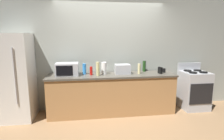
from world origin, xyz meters
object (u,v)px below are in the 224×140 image
Objects in this scene: bottle_spray_cleaner at (84,69)px; bottle_hand_soap at (139,69)px; microwave at (67,69)px; mug_black at (164,70)px; bottle_wine at (144,66)px; refrigerator at (14,77)px; cordless_phone at (160,70)px; stove_range at (194,90)px; toaster_oven at (122,69)px; bottle_vinegar at (98,69)px; bottle_hot_sauce at (91,71)px; paper_towel_roll at (104,68)px.

bottle_hand_soap is at bearing -5.33° from bottle_spray_cleaner.
microwave is 2.21m from mug_black.
bottle_wine reaches higher than mug_black.
cordless_phone is at bearing -1.08° from refrigerator.
refrigerator is 1.08m from microwave.
stove_range is at bearing 0.14° from bottle_hand_soap.
bottle_spray_cleaner reaches higher than bottle_hand_soap.
refrigerator reaches higher than cordless_phone.
mug_black is (2.21, 0.01, -0.09)m from microwave.
refrigerator is 4.07m from stove_range.
bottle_vinegar reaches higher than toaster_oven.
cordless_phone is (2.07, -0.11, -0.06)m from microwave.
microwave is at bearing -173.93° from bottle_wine.
mug_black is at bearing 175.74° from stove_range.
bottle_hot_sauce is at bearing -32.68° from bottle_spray_cleaner.
refrigerator is 1.88m from paper_towel_roll.
microwave is at bearing -179.77° from mug_black.
stove_range is at bearing -11.38° from bottle_wine.
mug_black is at bearing -0.19° from toaster_oven.
bottle_vinegar reaches higher than bottle_spray_cleaner.
refrigerator is at bearing -178.47° from paper_towel_roll.
bottle_wine is 1.13× the size of bottle_hand_soap.
bottle_hot_sauce is at bearing 178.91° from bottle_hand_soap.
toaster_oven reaches higher than bottle_hot_sauce.
bottle_vinegar is 3.15× the size of mug_black.
bottle_wine reaches higher than bottle_hand_soap.
paper_towel_roll is 1.41m from mug_black.
bottle_vinegar reaches higher than stove_range.
toaster_oven is 3.60× the size of mug_black.
bottle_hot_sauce is (0.15, -0.09, -0.03)m from bottle_spray_cleaner.
cordless_phone reaches higher than mug_black.
cordless_phone is at bearing -6.68° from bottle_hand_soap.
bottle_wine reaches higher than toaster_oven.
microwave reaches higher than toaster_oven.
bottle_spray_cleaner reaches higher than toaster_oven.
bottle_spray_cleaner is 1.29× the size of bottle_hot_sauce.
stove_range is 1.49m from bottle_hand_soap.
stove_range is 2.25× the size of microwave.
microwave is (-2.98, 0.05, 0.57)m from stove_range.
bottle_vinegar is (-2.32, -0.09, 0.59)m from stove_range.
toaster_oven is at bearing 1.36° from paper_towel_roll.
toaster_oven is 0.38m from bottle_hand_soap.
cordless_phone is (3.15, -0.06, 0.07)m from refrigerator.
bottle_vinegar is at bearing -11.47° from microwave.
refrigerator reaches higher than paper_towel_roll.
mug_black is (0.62, 0.06, -0.07)m from bottle_hand_soap.
bottle_wine is (0.99, 0.19, -0.01)m from paper_towel_roll.
bottle_hot_sauce is 1.95× the size of mug_black.
bottle_hot_sauce is (-2.46, 0.02, 0.53)m from stove_range.
cordless_phone is at bearing -140.41° from mug_black.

